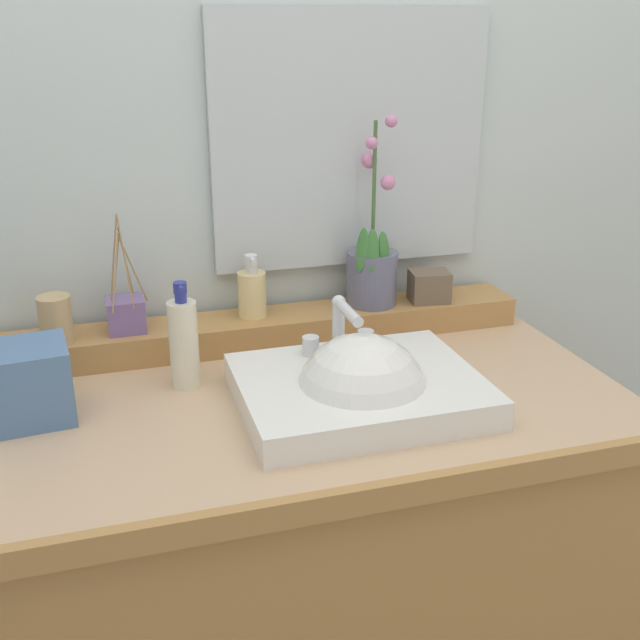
{
  "coord_description": "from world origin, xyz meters",
  "views": [
    {
      "loc": [
        -0.32,
        -1.22,
        1.53
      ],
      "look_at": [
        0.04,
        -0.02,
        1.05
      ],
      "focal_mm": 42.66,
      "sensor_mm": 36.0,
      "label": 1
    }
  ],
  "objects_px": {
    "soap_dispenser": "(252,292)",
    "trinket_box": "(429,286)",
    "sink_basin": "(360,395)",
    "potted_plant": "(372,268)",
    "tissue_box": "(31,383)",
    "tumbler_cup": "(56,319)",
    "lotion_bottle": "(184,342)",
    "reed_diffuser": "(126,313)"
  },
  "relations": [
    {
      "from": "soap_dispenser",
      "to": "trinket_box",
      "type": "height_order",
      "value": "soap_dispenser"
    },
    {
      "from": "sink_basin",
      "to": "potted_plant",
      "type": "height_order",
      "value": "potted_plant"
    },
    {
      "from": "potted_plant",
      "to": "tissue_box",
      "type": "height_order",
      "value": "potted_plant"
    },
    {
      "from": "potted_plant",
      "to": "soap_dispenser",
      "type": "distance_m",
      "value": 0.27
    },
    {
      "from": "soap_dispenser",
      "to": "tumbler_cup",
      "type": "distance_m",
      "value": 0.39
    },
    {
      "from": "soap_dispenser",
      "to": "lotion_bottle",
      "type": "relative_size",
      "value": 0.66
    },
    {
      "from": "lotion_bottle",
      "to": "tissue_box",
      "type": "bearing_deg",
      "value": -168.54
    },
    {
      "from": "potted_plant",
      "to": "soap_dispenser",
      "type": "height_order",
      "value": "potted_plant"
    },
    {
      "from": "trinket_box",
      "to": "lotion_bottle",
      "type": "height_order",
      "value": "lotion_bottle"
    },
    {
      "from": "reed_diffuser",
      "to": "lotion_bottle",
      "type": "height_order",
      "value": "reed_diffuser"
    },
    {
      "from": "tumbler_cup",
      "to": "lotion_bottle",
      "type": "height_order",
      "value": "lotion_bottle"
    },
    {
      "from": "trinket_box",
      "to": "tissue_box",
      "type": "xyz_separation_m",
      "value": [
        -0.83,
        -0.2,
        -0.03
      ]
    },
    {
      "from": "reed_diffuser",
      "to": "trinket_box",
      "type": "xyz_separation_m",
      "value": [
        0.66,
        -0.01,
        -0.0
      ]
    },
    {
      "from": "sink_basin",
      "to": "soap_dispenser",
      "type": "distance_m",
      "value": 0.37
    },
    {
      "from": "tumbler_cup",
      "to": "lotion_bottle",
      "type": "bearing_deg",
      "value": -30.84
    },
    {
      "from": "trinket_box",
      "to": "reed_diffuser",
      "type": "bearing_deg",
      "value": -172.93
    },
    {
      "from": "sink_basin",
      "to": "tissue_box",
      "type": "relative_size",
      "value": 3.18
    },
    {
      "from": "reed_diffuser",
      "to": "trinket_box",
      "type": "relative_size",
      "value": 2.83
    },
    {
      "from": "tumbler_cup",
      "to": "tissue_box",
      "type": "distance_m",
      "value": 0.2
    },
    {
      "from": "potted_plant",
      "to": "tumbler_cup",
      "type": "bearing_deg",
      "value": -177.34
    },
    {
      "from": "reed_diffuser",
      "to": "potted_plant",
      "type": "bearing_deg",
      "value": 0.69
    },
    {
      "from": "reed_diffuser",
      "to": "tissue_box",
      "type": "xyz_separation_m",
      "value": [
        -0.17,
        -0.21,
        -0.03
      ]
    },
    {
      "from": "tissue_box",
      "to": "soap_dispenser",
      "type": "bearing_deg",
      "value": 27.01
    },
    {
      "from": "tumbler_cup",
      "to": "trinket_box",
      "type": "bearing_deg",
      "value": 0.89
    },
    {
      "from": "sink_basin",
      "to": "potted_plant",
      "type": "relative_size",
      "value": 1.04
    },
    {
      "from": "potted_plant",
      "to": "lotion_bottle",
      "type": "height_order",
      "value": "potted_plant"
    },
    {
      "from": "sink_basin",
      "to": "tissue_box",
      "type": "xyz_separation_m",
      "value": [
        -0.55,
        0.12,
        0.04
      ]
    },
    {
      "from": "soap_dispenser",
      "to": "reed_diffuser",
      "type": "bearing_deg",
      "value": -178.54
    },
    {
      "from": "trinket_box",
      "to": "lotion_bottle",
      "type": "relative_size",
      "value": 0.41
    },
    {
      "from": "lotion_bottle",
      "to": "reed_diffuser",
      "type": "bearing_deg",
      "value": 120.54
    },
    {
      "from": "sink_basin",
      "to": "tissue_box",
      "type": "distance_m",
      "value": 0.57
    },
    {
      "from": "tumbler_cup",
      "to": "reed_diffuser",
      "type": "xyz_separation_m",
      "value": [
        0.13,
        0.02,
        -0.01
      ]
    },
    {
      "from": "soap_dispenser",
      "to": "trinket_box",
      "type": "bearing_deg",
      "value": -2.7
    },
    {
      "from": "trinket_box",
      "to": "tissue_box",
      "type": "bearing_deg",
      "value": -158.19
    },
    {
      "from": "sink_basin",
      "to": "tissue_box",
      "type": "bearing_deg",
      "value": 167.63
    },
    {
      "from": "lotion_bottle",
      "to": "soap_dispenser",
      "type": "bearing_deg",
      "value": 45.24
    },
    {
      "from": "sink_basin",
      "to": "reed_diffuser",
      "type": "bearing_deg",
      "value": 138.6
    },
    {
      "from": "potted_plant",
      "to": "tissue_box",
      "type": "relative_size",
      "value": 3.05
    },
    {
      "from": "tumbler_cup",
      "to": "tissue_box",
      "type": "xyz_separation_m",
      "value": [
        -0.04,
        -0.19,
        -0.04
      ]
    },
    {
      "from": "potted_plant",
      "to": "tumbler_cup",
      "type": "relative_size",
      "value": 4.37
    },
    {
      "from": "trinket_box",
      "to": "lotion_bottle",
      "type": "distance_m",
      "value": 0.58
    },
    {
      "from": "tumbler_cup",
      "to": "trinket_box",
      "type": "relative_size",
      "value": 1.1
    }
  ]
}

